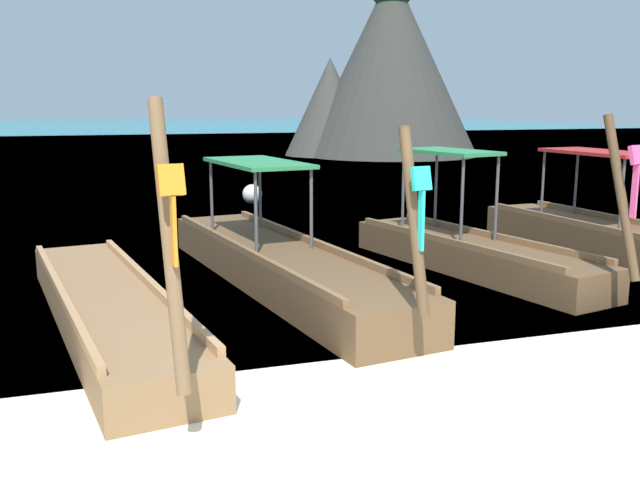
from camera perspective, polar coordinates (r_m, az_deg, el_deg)
The scene contains 8 objects.
ground at distance 6.61m, azimuth 9.34°, elevation -13.28°, with size 120.00×120.00×0.00m, color beige.
sea_water at distance 66.87m, azimuth -15.55°, elevation 8.31°, with size 120.00×120.00×0.00m, color #147A89.
longtail_boat_orange_ribbon at distance 9.00m, azimuth -16.85°, elevation -5.29°, with size 2.04×6.62×2.76m.
longtail_boat_turquoise_ribbon at distance 10.58m, azimuth -3.27°, elevation -1.91°, with size 2.27×7.33×2.49m.
longtail_boat_pink_ribbon at distance 11.72m, azimuth 12.28°, elevation -0.92°, with size 2.12×5.62×2.58m.
longtail_boat_red_ribbon at distance 13.45m, azimuth 23.78°, elevation -0.08°, with size 1.67×7.27×2.43m.
karst_rock at distance 38.03m, azimuth 5.15°, elevation 13.71°, with size 10.11×9.30×9.68m.
mooring_buoy_near at distance 19.32m, azimuth -5.53°, elevation 3.73°, with size 0.54×0.54×0.54m.
Camera 1 is at (-2.81, -5.34, 2.71)m, focal length 39.37 mm.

